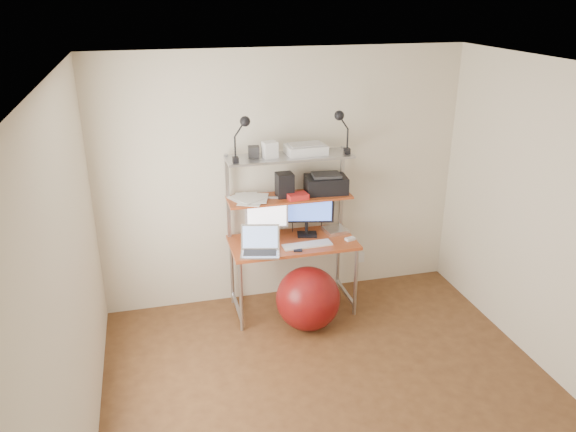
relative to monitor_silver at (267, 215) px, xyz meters
name	(u,v)px	position (x,y,z in m)	size (l,w,h in m)	color
room	(346,258)	(0.23, -1.56, 0.27)	(3.60, 3.60, 3.60)	brown
computer_desk	(291,218)	(0.23, -0.06, -0.03)	(1.20, 0.60, 1.57)	#A74420
wall_outlet	(361,257)	(1.08, 0.22, -0.68)	(0.08, 0.01, 0.12)	silver
monitor_silver	(267,215)	(0.00, 0.00, 0.00)	(0.41, 0.17, 0.46)	#B3B3B8
monitor_black	(307,209)	(0.40, 0.00, 0.02)	(0.52, 0.19, 0.52)	black
laptop	(260,247)	(-0.12, -0.28, -0.19)	(0.41, 0.36, 0.31)	silver
keyboard	(307,245)	(0.33, -0.25, -0.24)	(0.47, 0.13, 0.01)	silver
mouse	(350,239)	(0.77, -0.24, -0.23)	(0.09, 0.06, 0.03)	silver
mac_mini	(335,230)	(0.69, -0.02, -0.22)	(0.21, 0.21, 0.04)	silver
phone	(298,248)	(0.23, -0.30, -0.24)	(0.08, 0.14, 0.01)	black
printer	(326,184)	(0.60, 0.03, 0.26)	(0.41, 0.30, 0.19)	black
nas_cube	(285,185)	(0.18, 0.02, 0.28)	(0.16, 0.16, 0.23)	black
red_box	(298,196)	(0.28, -0.08, 0.19)	(0.19, 0.13, 0.05)	red
scanner	(306,149)	(0.39, 0.03, 0.61)	(0.38, 0.26, 0.10)	silver
box_white	(270,150)	(0.04, -0.01, 0.64)	(0.13, 0.11, 0.15)	silver
box_grey	(254,152)	(-0.10, 0.04, 0.62)	(0.10, 0.10, 0.10)	#2B2A2D
clip_lamp_left	(243,129)	(-0.22, -0.10, 0.87)	(0.16, 0.09, 0.41)	black
clip_lamp_right	(341,123)	(0.69, -0.06, 0.87)	(0.16, 0.09, 0.41)	black
exercise_ball	(308,299)	(0.28, -0.48, -0.68)	(0.60, 0.60, 0.60)	maroon
paper_stack	(249,199)	(-0.17, 0.00, 0.18)	(0.40, 0.41, 0.02)	white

